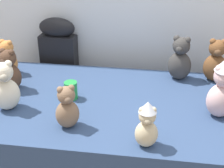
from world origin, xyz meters
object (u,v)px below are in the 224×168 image
at_px(teddy_bear_cream, 5,87).
at_px(party_cup_green, 71,90).
at_px(teddy_bear_cocoa, 10,71).
at_px(teddy_bear_chestnut, 215,62).
at_px(teddy_bear_ginger, 8,58).
at_px(instrument_case, 61,82).
at_px(teddy_bear_mocha, 67,108).
at_px(teddy_bear_blush, 223,88).
at_px(teddy_bear_charcoal, 180,60).
at_px(display_table, 112,151).
at_px(teddy_bear_sand, 147,125).

bearing_deg(teddy_bear_cream, party_cup_green, -1.30).
distance_m(teddy_bear_cocoa, teddy_bear_chestnut, 1.34).
distance_m(teddy_bear_ginger, party_cup_green, 0.59).
relative_size(teddy_bear_cream, party_cup_green, 2.72).
height_order(instrument_case, teddy_bear_mocha, instrument_case).
height_order(teddy_bear_blush, teddy_bear_cocoa, teddy_bear_blush).
bearing_deg(teddy_bear_charcoal, instrument_case, -179.12).
relative_size(display_table, instrument_case, 1.67).
height_order(display_table, teddy_bear_charcoal, teddy_bear_charcoal).
distance_m(teddy_bear_sand, teddy_bear_cream, 0.84).
relative_size(teddy_bear_charcoal, party_cup_green, 2.78).
xyz_separation_m(teddy_bear_blush, teddy_bear_ginger, (-1.39, 0.36, -0.06)).
bearing_deg(instrument_case, teddy_bear_cocoa, -102.21).
height_order(teddy_bear_blush, teddy_bear_charcoal, teddy_bear_blush).
xyz_separation_m(teddy_bear_cream, teddy_bear_chestnut, (1.22, 0.55, -0.00)).
bearing_deg(teddy_bear_cream, teddy_bear_cocoa, 79.79).
relative_size(display_table, party_cup_green, 16.40).
height_order(teddy_bear_cocoa, teddy_bear_mocha, teddy_bear_cocoa).
bearing_deg(teddy_bear_chestnut, display_table, -145.60).
relative_size(teddy_bear_chestnut, party_cup_green, 2.69).
xyz_separation_m(teddy_bear_cocoa, teddy_bear_mocha, (0.47, -0.36, -0.01)).
height_order(teddy_bear_cocoa, teddy_bear_charcoal, teddy_bear_charcoal).
distance_m(teddy_bear_charcoal, teddy_bear_ginger, 1.18).
relative_size(teddy_bear_cocoa, teddy_bear_chestnut, 0.93).
height_order(teddy_bear_cream, teddy_bear_charcoal, teddy_bear_charcoal).
distance_m(teddy_bear_cocoa, teddy_bear_mocha, 0.59).
distance_m(display_table, teddy_bear_sand, 0.68).
bearing_deg(teddy_bear_ginger, display_table, -7.36).
relative_size(teddy_bear_cocoa, party_cup_green, 2.51).
bearing_deg(party_cup_green, teddy_bear_cocoa, 170.92).
relative_size(teddy_bear_charcoal, teddy_bear_ginger, 1.23).
distance_m(teddy_bear_sand, teddy_bear_ginger, 1.21).
distance_m(display_table, teddy_bear_cream, 0.80).
bearing_deg(teddy_bear_sand, teddy_bear_charcoal, 68.00).
relative_size(teddy_bear_blush, teddy_bear_mocha, 1.45).
xyz_separation_m(instrument_case, teddy_bear_mocha, (0.32, -0.91, 0.33)).
relative_size(instrument_case, teddy_bear_ginger, 4.32).
xyz_separation_m(teddy_bear_chestnut, teddy_bear_charcoal, (-0.23, -0.01, 0.00)).
bearing_deg(teddy_bear_blush, teddy_bear_cocoa, 160.78).
bearing_deg(teddy_bear_mocha, teddy_bear_cocoa, 114.96).
xyz_separation_m(teddy_bear_blush, party_cup_green, (-0.87, 0.07, -0.12)).
xyz_separation_m(teddy_bear_sand, party_cup_green, (-0.48, 0.40, -0.07)).
relative_size(display_table, teddy_bear_cocoa, 6.54).
height_order(teddy_bear_mocha, teddy_bear_cream, teddy_bear_cream).
bearing_deg(teddy_bear_mocha, party_cup_green, 74.08).
height_order(teddy_bear_cocoa, teddy_bear_chestnut, teddy_bear_chestnut).
height_order(instrument_case, teddy_bear_sand, instrument_case).
distance_m(teddy_bear_blush, party_cup_green, 0.88).
height_order(teddy_bear_chestnut, party_cup_green, teddy_bear_chestnut).
bearing_deg(teddy_bear_charcoal, teddy_bear_chestnut, 18.70).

